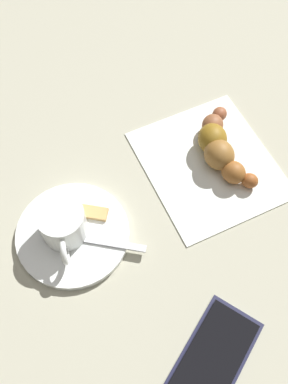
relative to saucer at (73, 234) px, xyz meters
name	(u,v)px	position (x,y,z in m)	size (l,w,h in m)	color
ground_plane	(162,206)	(-0.12, 0.01, -0.01)	(1.80, 1.80, 0.00)	#AAA891
saucer	(73,234)	(0.00, 0.00, 0.00)	(0.15, 0.15, 0.01)	white
espresso_cup	(63,224)	(0.01, 0.00, 0.03)	(0.06, 0.08, 0.05)	white
teaspoon	(77,237)	(0.00, 0.01, 0.01)	(0.12, 0.09, 0.01)	silver
sugar_packet	(84,211)	(-0.02, -0.02, 0.01)	(0.06, 0.02, 0.01)	tan
napkin	(209,164)	(-0.21, -0.03, 0.00)	(0.17, 0.20, 0.00)	white
croissant	(219,147)	(-0.23, -0.04, 0.02)	(0.08, 0.15, 0.04)	brown
cell_phone	(210,364)	(-0.09, 0.21, 0.00)	(0.16, 0.14, 0.01)	#1B1C37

